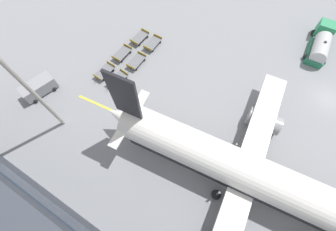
{
  "coord_description": "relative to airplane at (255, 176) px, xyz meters",
  "views": [
    {
      "loc": [
        25.63,
        -10.84,
        27.6
      ],
      "look_at": [
        15.27,
        -17.24,
        2.67
      ],
      "focal_mm": 24.0,
      "sensor_mm": 36.0,
      "label": 1
    }
  ],
  "objects": [
    {
      "name": "fuel_tanker_primary",
      "position": [
        -24.84,
        1.49,
        -2.05
      ],
      "size": [
        8.34,
        3.75,
        2.97
      ],
      "color": "#2D8C5B",
      "rests_on": "ground_plane"
    },
    {
      "name": "airplane",
      "position": [
        0.0,
        0.0,
        0.0
      ],
      "size": [
        28.46,
        36.96,
        12.4
      ],
      "color": "white",
      "rests_on": "ground_plane"
    },
    {
      "name": "baggage_dolly_row_mid_a_col_c",
      "position": [
        -3.53,
        -21.78,
        -2.81
      ],
      "size": [
        3.83,
        1.97,
        0.92
      ],
      "color": "slate",
      "rests_on": "ground_plane"
    },
    {
      "name": "baggage_dolly_row_near_col_a",
      "position": [
        -11.99,
        -23.7,
        -2.81
      ],
      "size": [
        3.8,
        1.86,
        0.92
      ],
      "color": "slate",
      "rests_on": "ground_plane"
    },
    {
      "name": "baggage_dolly_row_near_col_b",
      "position": [
        -7.82,
        -24.13,
        -2.81
      ],
      "size": [
        3.78,
        1.79,
        0.92
      ],
      "color": "slate",
      "rests_on": "ground_plane"
    },
    {
      "name": "baggage_dolly_row_mid_a_col_a",
      "position": [
        -12.07,
        -21.21,
        -2.81
      ],
      "size": [
        3.76,
        1.74,
        0.92
      ],
      "color": "slate",
      "rests_on": "ground_plane"
    },
    {
      "name": "baggage_dolly_row_mid_a_col_b",
      "position": [
        -7.73,
        -21.33,
        -2.81
      ],
      "size": [
        3.76,
        1.74,
        0.92
      ],
      "color": "slate",
      "rests_on": "ground_plane"
    },
    {
      "name": "service_van",
      "position": [
        3.64,
        -29.97,
        -2.18
      ],
      "size": [
        4.94,
        3.28,
        2.04
      ],
      "color": "gray",
      "rests_on": "ground_plane"
    },
    {
      "name": "ground_plane",
      "position": [
        -16.79,
        5.42,
        -3.29
      ],
      "size": [
        500.0,
        500.0,
        0.0
      ],
      "primitive_type": "plane",
      "color": "gray"
    },
    {
      "name": "stand_guidance_stripe",
      "position": [
        -0.54,
        -7.58,
        -3.29
      ],
      "size": [
        4.17,
        34.75,
        0.01
      ],
      "color": "yellow",
      "rests_on": "ground_plane"
    },
    {
      "name": "baggage_dolly_row_near_col_c",
      "position": [
        -3.66,
        -24.25,
        -2.81
      ],
      "size": [
        3.81,
        1.88,
        0.92
      ],
      "color": "slate",
      "rests_on": "ground_plane"
    }
  ]
}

